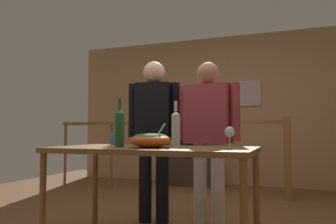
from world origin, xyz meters
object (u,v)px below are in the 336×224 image
object	(u,v)px
framed_picture	(249,93)
serving_table	(153,156)
stair_railing	(200,144)
wine_bottle_clear	(176,127)
salad_bowl	(150,140)
person_standing_right	(208,129)
tv_console	(191,172)
flat_screen_tv	(191,143)
mug_blue	(115,139)
person_standing_left	(154,127)
wine_bottle_green	(120,127)
wine_glass	(230,133)

from	to	relation	value
framed_picture	serving_table	world-z (taller)	framed_picture
stair_railing	wine_bottle_clear	xyz separation A→B (m)	(0.33, -2.03, 0.22)
framed_picture	salad_bowl	size ratio (longest dim) A/B	1.36
serving_table	person_standing_right	world-z (taller)	person_standing_right
tv_console	person_standing_right	distance (m)	2.58
tv_console	flat_screen_tv	distance (m)	0.49
stair_railing	serving_table	xyz separation A→B (m)	(0.22, -2.30, -0.01)
framed_picture	tv_console	size ratio (longest dim) A/B	0.48
flat_screen_tv	salad_bowl	world-z (taller)	salad_bowl
framed_picture	flat_screen_tv	distance (m)	1.29
wine_bottle_clear	mug_blue	size ratio (longest dim) A/B	3.44
mug_blue	person_standing_left	distance (m)	0.46
wine_bottle_clear	person_standing_left	distance (m)	0.58
flat_screen_tv	wine_bottle_green	bearing A→B (deg)	-84.11
stair_railing	salad_bowl	xyz separation A→B (m)	(0.24, -2.39, 0.12)
salad_bowl	mug_blue	world-z (taller)	salad_bowl
tv_console	wine_bottle_green	bearing A→B (deg)	-84.17
stair_railing	flat_screen_tv	bearing A→B (deg)	117.06
stair_railing	person_standing_left	size ratio (longest dim) A/B	2.25
wine_bottle_clear	person_standing_right	distance (m)	0.47
flat_screen_tv	framed_picture	bearing A→B (deg)	19.05
serving_table	wine_glass	bearing A→B (deg)	5.25
wine_glass	wine_bottle_green	world-z (taller)	wine_bottle_green
framed_picture	stair_railing	bearing A→B (deg)	-119.63
serving_table	person_standing_right	distance (m)	0.79
flat_screen_tv	person_standing_right	world-z (taller)	person_standing_right
wine_bottle_clear	mug_blue	bearing A→B (deg)	176.11
wine_glass	tv_console	bearing A→B (deg)	111.67
stair_railing	flat_screen_tv	world-z (taller)	stair_railing
tv_console	wine_glass	distance (m)	3.27
person_standing_left	person_standing_right	world-z (taller)	person_standing_left
flat_screen_tv	wine_glass	size ratio (longest dim) A/B	3.45
serving_table	salad_bowl	size ratio (longest dim) A/B	5.01
salad_bowl	wine_bottle_green	distance (m)	0.30
tv_console	person_standing_right	xyz separation A→B (m)	(0.86, -2.33, 0.71)
serving_table	salad_bowl	world-z (taller)	salad_bowl
salad_bowl	wine_glass	bearing A→B (deg)	14.01
stair_railing	wine_bottle_green	world-z (taller)	wine_bottle_green
flat_screen_tv	stair_railing	bearing A→B (deg)	-62.94
wine_bottle_clear	person_standing_left	xyz separation A→B (m)	(-0.39, 0.43, 0.01)
stair_railing	serving_table	world-z (taller)	stair_railing
stair_railing	person_standing_right	size ratio (longest dim) A/B	2.32
salad_bowl	stair_railing	bearing A→B (deg)	95.84
flat_screen_tv	wine_bottle_green	size ratio (longest dim) A/B	1.43
wine_bottle_clear	person_standing_right	size ratio (longest dim) A/B	0.24
serving_table	wine_glass	xyz separation A→B (m)	(0.60, 0.06, 0.18)
stair_railing	serving_table	size ratio (longest dim) A/B	2.30
salad_bowl	wine_bottle_green	size ratio (longest dim) A/B	0.81
stair_railing	person_standing_left	distance (m)	1.62
stair_railing	person_standing_right	distance (m)	1.69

